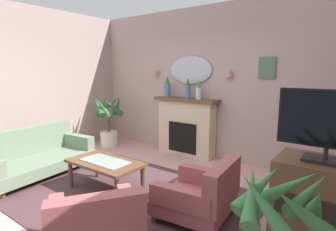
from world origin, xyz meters
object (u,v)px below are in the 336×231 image
object	(u,v)px
fireplace	(186,127)
wall_mirror	(190,70)
mantel_vase_left	(199,90)
floral_couch	(35,155)
armchair_near_fireplace	(96,226)
tv_flatscreen	(329,124)
armchair_by_coffee_table	(202,194)
framed_picture	(267,68)
mantel_vase_centre	(167,88)
coffee_table	(105,165)
potted_plant_tall_palm	(108,120)
tv_cabinet	(320,208)
wall_sconce_left	(156,72)
mantel_vase_right	(188,89)
wall_sconce_right	(229,73)

from	to	relation	value
fireplace	wall_mirror	distance (m)	1.15
mantel_vase_left	floral_couch	world-z (taller)	mantel_vase_left
mantel_vase_left	armchair_near_fireplace	world-z (taller)	mantel_vase_left
wall_mirror	tv_flatscreen	bearing A→B (deg)	-36.60
floral_couch	armchair_near_fireplace	distance (m)	2.56
mantel_vase_left	armchair_by_coffee_table	size ratio (longest dim) A/B	0.42
wall_mirror	framed_picture	size ratio (longest dim) A/B	2.67
mantel_vase_centre	armchair_near_fireplace	world-z (taller)	mantel_vase_centre
coffee_table	potted_plant_tall_palm	size ratio (longest dim) A/B	0.93
fireplace	armchair_near_fireplace	size ratio (longest dim) A/B	1.21
framed_picture	tv_cabinet	size ratio (longest dim) A/B	0.40
wall_sconce_left	tv_flatscreen	size ratio (longest dim) A/B	0.17
floral_couch	potted_plant_tall_palm	bearing A→B (deg)	99.06
fireplace	tv_cabinet	bearing A→B (deg)	-34.27
wall_mirror	mantel_vase_centre	bearing A→B (deg)	-159.30
fireplace	coffee_table	bearing A→B (deg)	-89.78
wall_sconce_left	framed_picture	world-z (taller)	framed_picture
armchair_by_coffee_table	armchair_near_fireplace	distance (m)	1.24
framed_picture	coffee_table	bearing A→B (deg)	-123.36
mantel_vase_left	potted_plant_tall_palm	bearing A→B (deg)	-166.00
wall_mirror	coffee_table	size ratio (longest dim) A/B	0.87
mantel_vase_centre	wall_sconce_left	size ratio (longest dim) A/B	3.12
mantel_vase_right	mantel_vase_left	xyz separation A→B (m)	(0.25, 0.00, -0.01)
wall_mirror	wall_sconce_right	distance (m)	0.85
floral_couch	wall_sconce_left	bearing A→B (deg)	76.63
wall_mirror	wall_sconce_left	distance (m)	0.85
mantel_vase_right	tv_cabinet	size ratio (longest dim) A/B	0.45
mantel_vase_left	wall_mirror	bearing A→B (deg)	150.46
mantel_vase_left	armchair_near_fireplace	size ratio (longest dim) A/B	0.33
mantel_vase_centre	mantel_vase_right	size ratio (longest dim) A/B	1.08
fireplace	wall_mirror	world-z (taller)	wall_mirror
wall_sconce_left	tv_cabinet	world-z (taller)	wall_sconce_left
mantel_vase_right	tv_cabinet	world-z (taller)	mantel_vase_right
framed_picture	mantel_vase_centre	bearing A→B (deg)	-174.73
floral_couch	wall_mirror	bearing A→B (deg)	60.33
coffee_table	armchair_near_fireplace	world-z (taller)	armchair_near_fireplace
wall_sconce_right	tv_flatscreen	size ratio (longest dim) A/B	0.17
mantel_vase_centre	tv_flatscreen	distance (m)	3.59
wall_mirror	tv_flatscreen	distance (m)	3.34
mantel_vase_centre	potted_plant_tall_palm	size ratio (longest dim) A/B	0.37
wall_sconce_right	coffee_table	distance (m)	2.68
floral_couch	tv_cabinet	distance (m)	4.13
wall_mirror	tv_cabinet	world-z (taller)	wall_mirror
armchair_near_fireplace	tv_cabinet	distance (m)	2.09
coffee_table	framed_picture	bearing A→B (deg)	56.64
wall_sconce_left	tv_cabinet	bearing A→B (deg)	-28.47
mantel_vase_left	fireplace	bearing A→B (deg)	174.61
mantel_vase_left	floral_couch	bearing A→B (deg)	-126.44
fireplace	wall_sconce_right	size ratio (longest dim) A/B	9.71
mantel_vase_right	framed_picture	distance (m)	1.51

